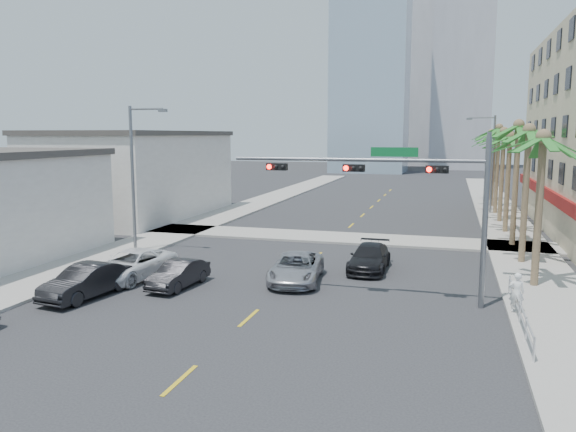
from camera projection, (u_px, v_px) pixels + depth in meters
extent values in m
plane|color=#262628|center=(207.00, 355.00, 18.68)|extent=(260.00, 260.00, 0.00)
cube|color=gray|center=(523.00, 253.00, 34.37)|extent=(4.00, 120.00, 0.15)
cube|color=gray|center=(170.00, 234.00, 40.99)|extent=(4.00, 120.00, 0.15)
cube|color=gray|center=(337.00, 238.00, 39.58)|extent=(80.00, 4.00, 0.15)
cube|color=maroon|center=(543.00, 191.00, 42.79)|extent=(0.30, 28.00, 0.80)
cube|color=beige|center=(136.00, 176.00, 50.15)|extent=(11.00, 18.00, 7.20)
cube|color=#99B2C6|center=(372.00, 47.00, 107.71)|extent=(14.00, 14.00, 48.00)
cube|color=#ADADB2|center=(464.00, 24.00, 116.42)|extent=(12.00, 12.00, 60.00)
cube|color=#ADADB2|center=(409.00, 77.00, 135.28)|extent=(16.00, 16.00, 42.00)
cylinder|color=slate|center=(485.00, 224.00, 23.29)|extent=(0.24, 0.24, 7.20)
cylinder|color=slate|center=(355.00, 160.00, 24.43)|extent=(11.00, 0.16, 0.16)
cube|color=#0C662D|center=(394.00, 152.00, 23.91)|extent=(2.00, 0.05, 0.40)
cube|color=black|center=(437.00, 169.00, 23.37)|extent=(0.95, 0.28, 0.32)
sphere|color=#FF0C05|center=(429.00, 169.00, 23.31)|extent=(0.22, 0.22, 0.22)
cube|color=black|center=(354.00, 168.00, 24.34)|extent=(0.95, 0.28, 0.32)
sphere|color=#FF0C05|center=(346.00, 168.00, 24.27)|extent=(0.22, 0.22, 0.22)
cube|color=black|center=(277.00, 167.00, 25.30)|extent=(0.95, 0.28, 0.32)
sphere|color=#FF0C05|center=(269.00, 167.00, 25.24)|extent=(0.22, 0.22, 0.22)
cylinder|color=brown|center=(539.00, 214.00, 26.37)|extent=(0.36, 0.36, 7.20)
cylinder|color=brown|center=(525.00, 198.00, 31.29)|extent=(0.36, 0.36, 7.56)
cylinder|color=brown|center=(515.00, 187.00, 36.20)|extent=(0.36, 0.36, 7.92)
cylinder|color=brown|center=(507.00, 185.00, 41.20)|extent=(0.36, 0.36, 7.20)
cylinder|color=brown|center=(502.00, 178.00, 46.11)|extent=(0.36, 0.36, 7.56)
cylinder|color=brown|center=(497.00, 171.00, 51.03)|extent=(0.36, 0.36, 7.92)
cylinder|color=brown|center=(493.00, 172.00, 56.02)|extent=(0.36, 0.36, 7.20)
cylinder|color=brown|center=(490.00, 167.00, 60.94)|extent=(0.36, 0.36, 7.56)
cylinder|color=slate|center=(133.00, 180.00, 34.43)|extent=(0.20, 0.20, 9.00)
cylinder|color=slate|center=(146.00, 109.00, 33.50)|extent=(2.20, 0.12, 0.12)
cube|color=slate|center=(163.00, 110.00, 33.22)|extent=(0.50, 0.25, 0.18)
cylinder|color=slate|center=(493.00, 165.00, 51.06)|extent=(0.20, 0.20, 9.00)
cylinder|color=slate|center=(482.00, 118.00, 50.75)|extent=(2.20, 0.12, 0.12)
cube|color=slate|center=(469.00, 119.00, 51.06)|extent=(0.50, 0.25, 0.18)
cylinder|color=silver|center=(520.00, 312.00, 21.47)|extent=(0.08, 8.00, 0.08)
cylinder|color=silver|center=(520.00, 303.00, 21.42)|extent=(0.08, 8.00, 0.08)
cylinder|color=silver|center=(534.00, 352.00, 17.67)|extent=(0.08, 0.08, 1.00)
cylinder|color=silver|center=(526.00, 331.00, 19.57)|extent=(0.08, 0.08, 1.00)
cylinder|color=silver|center=(519.00, 313.00, 21.48)|extent=(0.08, 0.08, 1.00)
cylinder|color=silver|center=(514.00, 299.00, 23.38)|extent=(0.08, 0.08, 1.00)
cylinder|color=silver|center=(509.00, 287.00, 25.28)|extent=(0.08, 0.08, 1.00)
imported|color=black|center=(86.00, 281.00, 25.22)|extent=(2.19, 4.70, 1.49)
imported|color=white|center=(132.00, 265.00, 28.43)|extent=(3.06, 5.54, 1.47)
imported|color=black|center=(179.00, 274.00, 26.96)|extent=(1.71, 3.99, 1.28)
imported|color=#B4B4B9|center=(296.00, 268.00, 27.92)|extent=(2.93, 5.33, 1.42)
imported|color=black|center=(369.00, 258.00, 30.32)|extent=(1.95, 4.77, 1.38)
imported|color=white|center=(517.00, 293.00, 22.62)|extent=(0.62, 0.42, 1.64)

